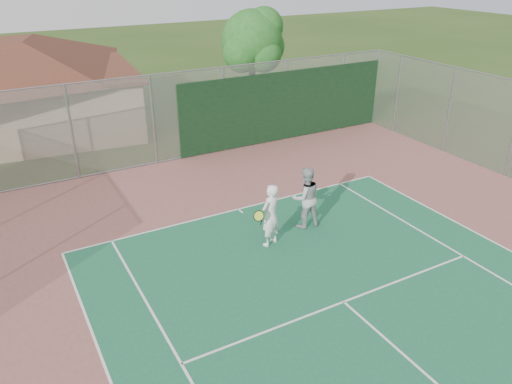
# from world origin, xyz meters

# --- Properties ---
(back_fence) EXTENTS (20.08, 0.11, 3.53)m
(back_fence) POSITION_xyz_m (2.11, 16.98, 1.67)
(back_fence) COLOR gray
(back_fence) RESTS_ON ground
(side_fence_right) EXTENTS (0.08, 9.00, 3.50)m
(side_fence_right) POSITION_xyz_m (10.00, 12.50, 1.75)
(side_fence_right) COLOR gray
(side_fence_right) RESTS_ON ground
(clubhouse) EXTENTS (12.31, 8.81, 5.02)m
(clubhouse) POSITION_xyz_m (-5.51, 23.43, 2.55)
(clubhouse) COLOR tan
(clubhouse) RESTS_ON ground
(tree) EXTENTS (3.72, 3.53, 5.19)m
(tree) POSITION_xyz_m (6.20, 22.12, 3.41)
(tree) COLOR #382314
(tree) RESTS_ON ground
(player_white_front) EXTENTS (1.11, 0.75, 1.85)m
(player_white_front) POSITION_xyz_m (-0.20, 9.53, 0.93)
(player_white_front) COLOR white
(player_white_front) RESTS_ON ground
(player_grey_back) EXTENTS (1.00, 0.83, 1.90)m
(player_grey_back) POSITION_xyz_m (1.26, 9.95, 0.95)
(player_grey_back) COLOR #A0A3A5
(player_grey_back) RESTS_ON ground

